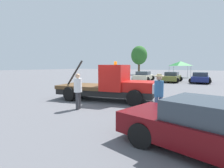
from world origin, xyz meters
TOP-DOWN VIEW (x-y plane):
  - ground_plane at (0.00, 0.00)m, footprint 160.00×160.00m
  - tow_truck at (0.37, 0.09)m, footprint 6.45×3.41m
  - person_near_truck at (3.93, -1.56)m, footprint 0.40×0.40m
  - person_at_hood at (0.21, -2.63)m, footprint 0.40×0.40m
  - parked_car_cream at (-3.70, 14.60)m, footprint 2.91×4.63m
  - parked_car_olive at (0.22, 14.91)m, footprint 2.56×4.35m
  - parked_car_navy at (3.53, 15.71)m, footprint 2.74×4.72m
  - canopy_tent_green at (-0.94, 25.00)m, footprint 3.22×3.22m
  - tree_left at (-11.60, 30.18)m, footprint 3.85×3.85m
  - traffic_cone at (2.13, 3.06)m, footprint 0.40×0.40m

SIDE VIEW (x-z plane):
  - ground_plane at x=0.00m, z-range 0.00..0.00m
  - traffic_cone at x=2.13m, z-range -0.02..0.53m
  - parked_car_olive at x=0.22m, z-range -0.02..1.32m
  - parked_car_cream at x=-3.70m, z-range -0.02..1.32m
  - parked_car_navy at x=3.53m, z-range -0.02..1.32m
  - tow_truck at x=0.37m, z-range -0.31..2.20m
  - person_at_hood at x=0.21m, z-range 0.14..1.92m
  - person_near_truck at x=3.93m, z-range 0.16..1.98m
  - canopy_tent_green at x=-0.94m, z-range 1.06..4.02m
  - tree_left at x=-11.60m, z-range 1.17..8.04m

